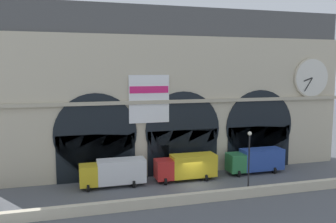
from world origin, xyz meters
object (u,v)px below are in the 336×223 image
(box_truck_center, at_px, (186,166))
(street_lamp_quayside, at_px, (249,154))
(box_truck_midwest, at_px, (114,172))
(box_truck_mideast, at_px, (256,160))

(box_truck_center, height_order, street_lamp_quayside, street_lamp_quayside)
(box_truck_midwest, bearing_deg, street_lamp_quayside, -25.20)
(box_truck_midwest, distance_m, box_truck_center, 8.83)
(box_truck_center, bearing_deg, street_lamp_quayside, -52.43)
(box_truck_center, distance_m, street_lamp_quayside, 8.50)
(box_truck_mideast, height_order, street_lamp_quayside, street_lamp_quayside)
(box_truck_mideast, bearing_deg, street_lamp_quayside, -124.99)
(box_truck_midwest, relative_size, box_truck_mideast, 1.00)
(box_truck_midwest, distance_m, box_truck_mideast, 18.51)
(box_truck_midwest, bearing_deg, box_truck_mideast, 1.07)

